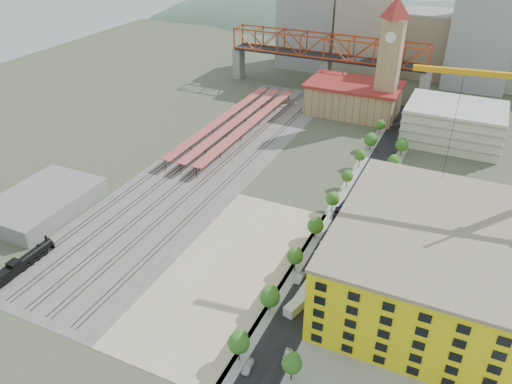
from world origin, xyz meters
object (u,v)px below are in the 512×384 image
at_px(clock_tower, 391,49).
at_px(site_trailer_d, 335,239).
at_px(site_trailer_b, 305,292).
at_px(locomotive, 25,261).
at_px(site_trailer_a, 299,303).
at_px(site_trailer_c, 329,249).
at_px(car_0, 248,367).
at_px(construction_building, 438,263).

height_order(clock_tower, site_trailer_d, clock_tower).
relative_size(clock_tower, site_trailer_d, 5.06).
bearing_deg(site_trailer_b, locomotive, -160.70).
bearing_deg(locomotive, site_trailer_a, 13.20).
bearing_deg(clock_tower, locomotive, -113.79).
height_order(site_trailer_b, site_trailer_c, site_trailer_c).
distance_m(site_trailer_b, site_trailer_c, 17.54).
distance_m(site_trailer_c, car_0, 41.66).
distance_m(construction_building, site_trailer_b, 29.89).
xyz_separation_m(construction_building, site_trailer_c, (-26.00, 5.27, -8.01)).
height_order(clock_tower, car_0, clock_tower).
relative_size(construction_building, site_trailer_d, 4.93).
bearing_deg(construction_building, site_trailer_b, -154.75).
relative_size(construction_building, car_0, 12.80).
xyz_separation_m(site_trailer_b, car_0, (-3.00, -24.00, -0.53)).
distance_m(site_trailer_a, site_trailer_d, 26.08).
xyz_separation_m(locomotive, site_trailer_c, (66.00, 36.86, -0.42)).
relative_size(site_trailer_b, site_trailer_c, 0.86).
bearing_deg(locomotive, site_trailer_d, 32.20).
height_order(construction_building, site_trailer_b, construction_building).
height_order(site_trailer_a, site_trailer_b, site_trailer_a).
xyz_separation_m(locomotive, site_trailer_b, (66.00, 19.33, -0.62)).
bearing_deg(site_trailer_c, clock_tower, 109.23).
relative_size(construction_building, site_trailer_c, 4.93).
bearing_deg(site_trailer_c, locomotive, -136.41).
height_order(clock_tower, locomotive, clock_tower).
distance_m(clock_tower, car_0, 139.20).
relative_size(site_trailer_a, site_trailer_c, 0.88).
bearing_deg(construction_building, locomotive, -161.05).
bearing_deg(construction_building, clock_tower, 108.78).
bearing_deg(site_trailer_d, site_trailer_a, -75.51).
height_order(site_trailer_b, car_0, site_trailer_b).
distance_m(construction_building, site_trailer_c, 27.71).
relative_size(construction_building, locomotive, 2.58).
distance_m(locomotive, car_0, 63.18).
relative_size(clock_tower, site_trailer_b, 5.89).
xyz_separation_m(site_trailer_d, car_0, (-3.00, -46.23, -0.73)).
bearing_deg(site_trailer_c, site_trailer_a, -75.60).
bearing_deg(site_trailer_b, construction_building, 28.22).
distance_m(construction_building, site_trailer_d, 28.97).
bearing_deg(clock_tower, site_trailer_d, -84.92).
bearing_deg(site_trailer_c, car_0, -79.73).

